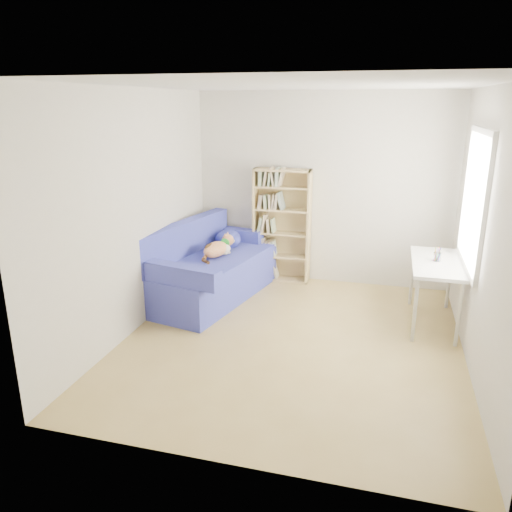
{
  "coord_description": "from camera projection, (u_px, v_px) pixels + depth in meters",
  "views": [
    {
      "loc": [
        0.89,
        -4.78,
        2.45
      ],
      "look_at": [
        -0.45,
        0.21,
        0.85
      ],
      "focal_mm": 35.0,
      "sensor_mm": 36.0,
      "label": 1
    }
  ],
  "objects": [
    {
      "name": "ground",
      "position": [
        292.0,
        340.0,
        5.35
      ],
      "size": [
        4.0,
        4.0,
        0.0
      ],
      "primitive_type": "plane",
      "color": "#9C8246",
      "rests_on": "ground"
    },
    {
      "name": "room_shell",
      "position": [
        306.0,
        189.0,
        4.87
      ],
      "size": [
        3.54,
        4.04,
        2.62
      ],
      "color": "silver",
      "rests_on": "ground"
    },
    {
      "name": "sofa",
      "position": [
        208.0,
        269.0,
        6.47
      ],
      "size": [
        1.33,
        2.17,
        0.98
      ],
      "rotation": [
        0.0,
        0.0,
        -0.21
      ],
      "color": "navy",
      "rests_on": "ground"
    },
    {
      "name": "bookshelf",
      "position": [
        282.0,
        230.0,
        6.98
      ],
      "size": [
        0.79,
        0.25,
        1.59
      ],
      "color": "tan",
      "rests_on": "ground"
    },
    {
      "name": "desk",
      "position": [
        436.0,
        268.0,
        5.57
      ],
      "size": [
        0.53,
        1.17,
        0.75
      ],
      "color": "white",
      "rests_on": "ground"
    },
    {
      "name": "pen_cup",
      "position": [
        437.0,
        256.0,
        5.55
      ],
      "size": [
        0.08,
        0.08,
        0.16
      ],
      "color": "white",
      "rests_on": "desk"
    }
  ]
}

